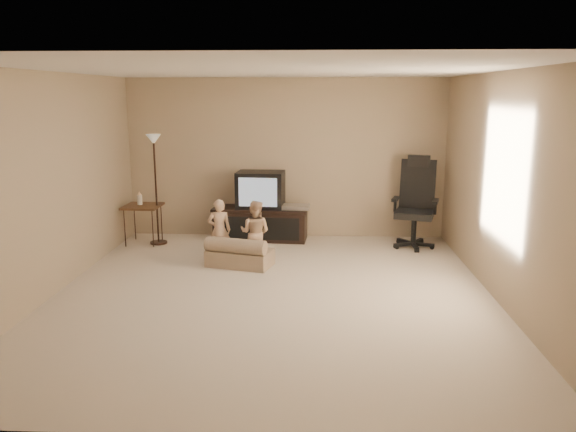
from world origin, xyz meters
name	(u,v)px	position (x,y,z in m)	size (l,w,h in m)	color
floor	(273,294)	(0.00, 0.00, 0.00)	(5.50, 5.50, 0.00)	beige
room_shell	(272,163)	(0.00, 0.00, 1.52)	(5.50, 5.50, 5.50)	white
tv_stand	(261,211)	(-0.37, 2.49, 0.45)	(1.53, 0.65, 1.07)	black
office_chair	(415,215)	(1.97, 2.19, 0.49)	(0.77, 0.80, 1.36)	black
side_table	(142,206)	(-2.16, 2.16, 0.58)	(0.56, 0.56, 0.81)	brown
floor_lamp	(155,165)	(-1.93, 2.15, 1.22)	(0.26, 0.26, 1.67)	black
child_sofa	(239,254)	(-0.53, 1.04, 0.17)	(0.93, 0.67, 0.41)	tan
toddler_left	(219,230)	(-0.83, 1.27, 0.43)	(0.32, 0.23, 0.86)	#DAAE88
toddler_right	(255,232)	(-0.33, 1.19, 0.43)	(0.42, 0.23, 0.87)	#DAAE88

